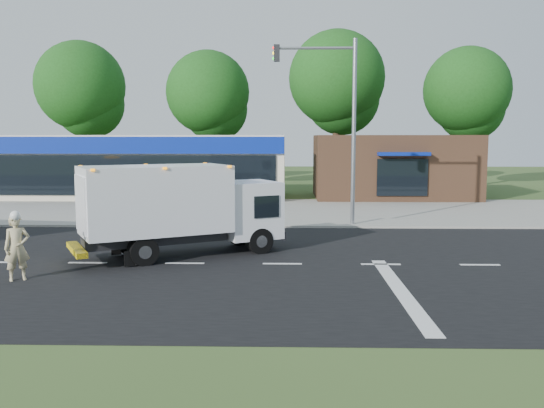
# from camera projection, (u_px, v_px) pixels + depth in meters

# --- Properties ---
(ground) EXTENTS (120.00, 120.00, 0.00)m
(ground) POSITION_uv_depth(u_px,v_px,m) (282.00, 264.00, 17.58)
(ground) COLOR #385123
(ground) RESTS_ON ground
(road_asphalt) EXTENTS (60.00, 14.00, 0.02)m
(road_asphalt) POSITION_uv_depth(u_px,v_px,m) (282.00, 264.00, 17.58)
(road_asphalt) COLOR black
(road_asphalt) RESTS_ON ground
(sidewalk) EXTENTS (60.00, 2.40, 0.12)m
(sidewalk) POSITION_uv_depth(u_px,v_px,m) (284.00, 223.00, 25.72)
(sidewalk) COLOR gray
(sidewalk) RESTS_ON ground
(parking_apron) EXTENTS (60.00, 9.00, 0.02)m
(parking_apron) POSITION_uv_depth(u_px,v_px,m) (284.00, 208.00, 31.48)
(parking_apron) COLOR gray
(parking_apron) RESTS_ON ground
(lane_markings) EXTENTS (55.20, 7.00, 0.01)m
(lane_markings) POSITION_uv_depth(u_px,v_px,m) (330.00, 274.00, 16.20)
(lane_markings) COLOR silver
(lane_markings) RESTS_ON road_asphalt
(ems_box_truck) EXTENTS (6.91, 5.01, 2.98)m
(ems_box_truck) POSITION_uv_depth(u_px,v_px,m) (178.00, 204.00, 18.59)
(ems_box_truck) COLOR black
(ems_box_truck) RESTS_ON ground
(emergency_worker) EXTENTS (0.78, 0.71, 1.91)m
(emergency_worker) POSITION_uv_depth(u_px,v_px,m) (17.00, 247.00, 15.48)
(emergency_worker) COLOR tan
(emergency_worker) RESTS_ON ground
(retail_strip_mall) EXTENTS (18.00, 6.20, 4.00)m
(retail_strip_mall) POSITION_uv_depth(u_px,v_px,m) (146.00, 166.00, 37.36)
(retail_strip_mall) COLOR beige
(retail_strip_mall) RESTS_ON ground
(brown_storefront) EXTENTS (10.00, 6.70, 4.00)m
(brown_storefront) POSITION_uv_depth(u_px,v_px,m) (393.00, 166.00, 37.02)
(brown_storefront) COLOR #382316
(brown_storefront) RESTS_ON ground
(traffic_signal_pole) EXTENTS (3.51, 0.25, 8.00)m
(traffic_signal_pole) POSITION_uv_depth(u_px,v_px,m) (339.00, 112.00, 24.50)
(traffic_signal_pole) COLOR gray
(traffic_signal_pole) RESTS_ON ground
(background_trees) EXTENTS (36.77, 7.39, 12.10)m
(background_trees) POSITION_uv_depth(u_px,v_px,m) (274.00, 92.00, 44.72)
(background_trees) COLOR #332114
(background_trees) RESTS_ON ground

